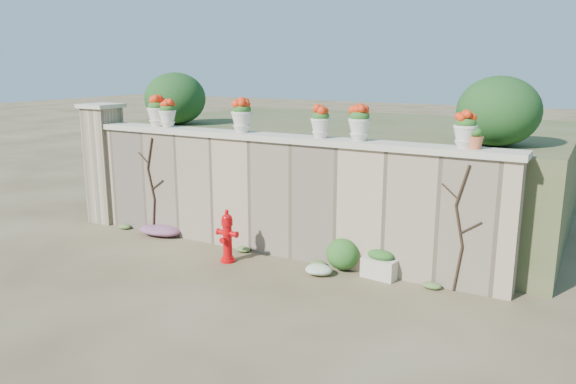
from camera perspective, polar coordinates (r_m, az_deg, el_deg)
The scene contains 21 objects.
ground at distance 8.69m, azimuth -7.45°, elevation -9.40°, with size 80.00×80.00×0.00m, color #4C3D26.
stone_wall at distance 9.81m, azimuth -1.31°, elevation -0.55°, with size 8.00×0.40×2.00m, color tan.
wall_cap at distance 9.62m, azimuth -1.34°, elevation 5.55°, with size 8.10×0.52×0.10m, color beige.
gate_pillar at distance 12.37m, azimuth -18.09°, elevation 2.85°, with size 0.72×0.72×2.48m.
raised_fill at distance 12.60m, azimuth 6.17°, elevation 2.41°, with size 9.00×6.00×2.00m, color #384C23.
back_shrub_left at distance 12.42m, azimuth -11.37°, elevation 9.29°, with size 1.30×1.30×1.10m, color #143814.
back_shrub_right at distance 9.53m, azimuth 20.62°, elevation 7.69°, with size 1.30×1.30×1.10m, color #143814.
vine_left at distance 11.22m, azimuth -13.70°, elevation 0.76°, with size 0.60×0.04×1.91m.
vine_right at distance 8.45m, azimuth 17.05°, elevation -3.40°, with size 0.60×0.04×1.91m.
fire_hydrant at distance 9.51m, azimuth -6.19°, elevation -4.44°, with size 0.39×0.28×0.91m.
planter_box at distance 8.97m, azimuth 9.34°, elevation -7.31°, with size 0.57×0.37×0.45m.
green_shrub at distance 9.20m, azimuth 4.99°, elevation -5.94°, with size 0.67×0.60×0.64m, color #1E5119.
magenta_clump at distance 11.18m, azimuth -12.87°, elevation -3.81°, with size 0.96×0.64×0.26m, color #AE229B.
white_flowers at distance 9.04m, azimuth 2.72°, elevation -7.72°, with size 0.55×0.44×0.20m, color white.
urn_pot_0 at distance 11.16m, azimuth -13.17°, elevation 7.98°, with size 0.37×0.37×0.58m.
urn_pot_1 at distance 10.99m, azimuth -12.15°, elevation 7.78°, with size 0.33×0.33×0.51m.
urn_pot_2 at distance 9.94m, azimuth -4.70°, elevation 7.74°, with size 0.38×0.38×0.59m.
urn_pot_3 at distance 9.17m, azimuth 3.33°, elevation 7.09°, with size 0.33×0.33×0.52m.
urn_pot_4 at distance 8.89m, azimuth 7.29°, elevation 6.96°, with size 0.36×0.36×0.56m.
urn_pot_5 at distance 8.42m, azimuth 17.57°, elevation 6.03°, with size 0.34×0.34×0.53m.
terracotta_pot at distance 8.40m, azimuth 18.43°, elevation 5.10°, with size 0.25×0.25×0.30m.
Camera 1 is at (4.90, -6.38, 3.29)m, focal length 35.00 mm.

